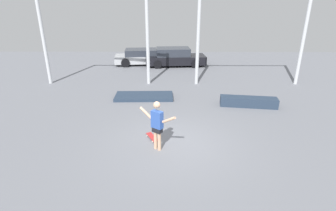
{
  "coord_description": "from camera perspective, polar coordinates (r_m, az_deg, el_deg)",
  "views": [
    {
      "loc": [
        -0.13,
        -8.1,
        4.65
      ],
      "look_at": [
        -0.22,
        1.65,
        0.78
      ],
      "focal_mm": 28.0,
      "sensor_mm": 36.0,
      "label": 1
    }
  ],
  "objects": [
    {
      "name": "ground_plane",
      "position": [
        9.34,
        1.28,
        -8.2
      ],
      "size": [
        36.0,
        36.0,
        0.0
      ],
      "primitive_type": "plane",
      "color": "slate"
    },
    {
      "name": "skateboarder",
      "position": [
        8.54,
        -2.38,
        -3.88
      ],
      "size": [
        1.23,
        0.91,
        1.72
      ],
      "rotation": [
        0.0,
        0.0,
        -0.62
      ],
      "color": "#DBAD89",
      "rests_on": "ground_plane"
    },
    {
      "name": "skateboard",
      "position": [
        9.61,
        -3.43,
        -6.88
      ],
      "size": [
        0.52,
        0.76,
        0.08
      ],
      "rotation": [
        0.0,
        0.0,
        -1.1
      ],
      "color": "red",
      "rests_on": "ground_plane"
    },
    {
      "name": "grind_box",
      "position": [
        13.01,
        17.1,
        0.78
      ],
      "size": [
        2.7,
        0.95,
        0.44
      ],
      "primitive_type": "cube",
      "rotation": [
        0.0,
        0.0,
        -0.13
      ],
      "color": "#28384C",
      "rests_on": "ground_plane"
    },
    {
      "name": "manual_pad",
      "position": [
        13.64,
        -5.22,
        2.0
      ],
      "size": [
        3.0,
        1.39,
        0.16
      ],
      "primitive_type": "cube",
      "rotation": [
        0.0,
        0.0,
        0.03
      ],
      "color": "#28384C",
      "rests_on": "ground_plane"
    },
    {
      "name": "canopy_support_left",
      "position": [
        15.98,
        -15.78,
        16.21
      ],
      "size": [
        6.21,
        0.2,
        5.31
      ],
      "color": "silver",
      "rests_on": "ground_plane"
    },
    {
      "name": "canopy_support_right",
      "position": [
        16.06,
        17.83,
        16.02
      ],
      "size": [
        6.21,
        0.2,
        5.31
      ],
      "color": "silver",
      "rests_on": "ground_plane"
    },
    {
      "name": "parked_car_silver",
      "position": [
        21.07,
        -5.5,
        10.49
      ],
      "size": [
        4.54,
        2.21,
        1.2
      ],
      "rotation": [
        0.0,
        0.0,
        0.09
      ],
      "color": "#B7BABF",
      "rests_on": "ground_plane"
    },
    {
      "name": "parked_car_black",
      "position": [
        20.56,
        1.48,
        10.47
      ],
      "size": [
        4.68,
        2.25,
        1.36
      ],
      "rotation": [
        0.0,
        0.0,
        0.08
      ],
      "color": "black",
      "rests_on": "ground_plane"
    }
  ]
}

